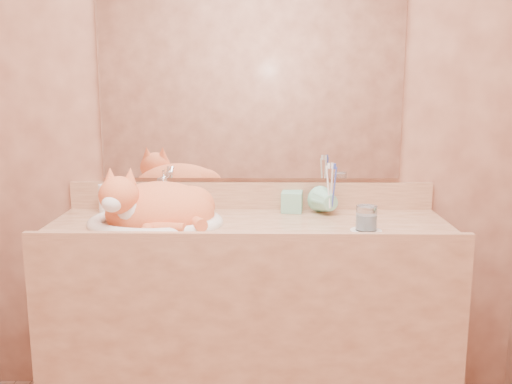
{
  "coord_description": "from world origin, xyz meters",
  "views": [
    {
      "loc": [
        0.06,
        -1.49,
        1.4
      ],
      "look_at": [
        0.03,
        0.7,
        0.98
      ],
      "focal_mm": 40.0,
      "sensor_mm": 36.0,
      "label": 1
    }
  ],
  "objects_px": {
    "vanity_counter": "(250,323)",
    "sink_basin": "(155,204)",
    "cat": "(155,206)",
    "toothbrush_cup": "(331,204)",
    "water_glass": "(366,218)",
    "soap_dispenser": "(291,192)"
  },
  "relations": [
    {
      "from": "vanity_counter",
      "to": "sink_basin",
      "type": "bearing_deg",
      "value": -176.92
    },
    {
      "from": "cat",
      "to": "toothbrush_cup",
      "type": "relative_size",
      "value": 3.85
    },
    {
      "from": "vanity_counter",
      "to": "soap_dispenser",
      "type": "distance_m",
      "value": 0.57
    },
    {
      "from": "toothbrush_cup",
      "to": "cat",
      "type": "bearing_deg",
      "value": -168.85
    },
    {
      "from": "vanity_counter",
      "to": "toothbrush_cup",
      "type": "xyz_separation_m",
      "value": [
        0.34,
        0.11,
        0.48
      ]
    },
    {
      "from": "water_glass",
      "to": "soap_dispenser",
      "type": "bearing_deg",
      "value": 131.66
    },
    {
      "from": "sink_basin",
      "to": "water_glass",
      "type": "height_order",
      "value": "sink_basin"
    },
    {
      "from": "vanity_counter",
      "to": "cat",
      "type": "bearing_deg",
      "value": -175.98
    },
    {
      "from": "toothbrush_cup",
      "to": "water_glass",
      "type": "xyz_separation_m",
      "value": [
        0.1,
        -0.26,
        0.0
      ]
    },
    {
      "from": "sink_basin",
      "to": "vanity_counter",
      "type": "bearing_deg",
      "value": -8.3
    },
    {
      "from": "vanity_counter",
      "to": "water_glass",
      "type": "height_order",
      "value": "water_glass"
    },
    {
      "from": "sink_basin",
      "to": "water_glass",
      "type": "distance_m",
      "value": 0.82
    },
    {
      "from": "soap_dispenser",
      "to": "cat",
      "type": "bearing_deg",
      "value": -154.82
    },
    {
      "from": "sink_basin",
      "to": "toothbrush_cup",
      "type": "distance_m",
      "value": 0.72
    },
    {
      "from": "cat",
      "to": "sink_basin",
      "type": "bearing_deg",
      "value": 84.48
    },
    {
      "from": "sink_basin",
      "to": "toothbrush_cup",
      "type": "bearing_deg",
      "value": -0.69
    },
    {
      "from": "vanity_counter",
      "to": "soap_dispenser",
      "type": "relative_size",
      "value": 8.08
    },
    {
      "from": "vanity_counter",
      "to": "cat",
      "type": "xyz_separation_m",
      "value": [
        -0.37,
        -0.03,
        0.5
      ]
    },
    {
      "from": "vanity_counter",
      "to": "water_glass",
      "type": "relative_size",
      "value": 17.34
    },
    {
      "from": "vanity_counter",
      "to": "toothbrush_cup",
      "type": "height_order",
      "value": "toothbrush_cup"
    },
    {
      "from": "cat",
      "to": "soap_dispenser",
      "type": "height_order",
      "value": "soap_dispenser"
    },
    {
      "from": "sink_basin",
      "to": "soap_dispenser",
      "type": "distance_m",
      "value": 0.57
    }
  ]
}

